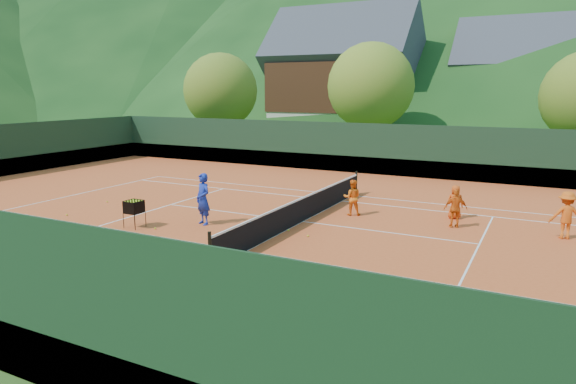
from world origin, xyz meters
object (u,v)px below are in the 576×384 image
at_px(student_b, 456,209).
at_px(ball_hopper, 134,207).
at_px(tennis_net, 303,209).
at_px(chalet_left, 344,82).
at_px(student_a, 352,197).
at_px(student_c, 455,202).
at_px(student_d, 566,215).
at_px(coach, 203,199).
at_px(chalet_mid, 529,89).

xyz_separation_m(student_b, ball_hopper, (-10.42, -5.32, 0.04)).
bearing_deg(student_b, ball_hopper, 6.88).
relative_size(tennis_net, ball_hopper, 12.07).
bearing_deg(chalet_left, student_a, -68.11).
distance_m(student_c, student_d, 3.95).
relative_size(coach, ball_hopper, 1.93).
distance_m(student_b, student_c, 1.38).
distance_m(coach, student_a, 5.91).
relative_size(coach, student_b, 1.36).
xyz_separation_m(student_a, ball_hopper, (-6.41, -5.41, 0.03)).
bearing_deg(chalet_left, chalet_mid, 14.04).
xyz_separation_m(tennis_net, ball_hopper, (-5.10, -3.55, 0.25)).
relative_size(student_d, tennis_net, 0.13).
height_order(coach, chalet_left, chalet_left).
bearing_deg(student_b, coach, 4.17).
bearing_deg(tennis_net, coach, -146.73).
bearing_deg(student_b, tennis_net, -1.77).
xyz_separation_m(student_a, student_b, (4.00, -0.09, -0.01)).
distance_m(student_a, chalet_mid, 32.76).
bearing_deg(chalet_mid, student_c, -91.72).
bearing_deg(student_a, student_c, 176.32).
height_order(tennis_net, ball_hopper, tennis_net).
relative_size(tennis_net, chalet_mid, 0.95).
distance_m(student_a, student_b, 4.00).
relative_size(student_a, chalet_mid, 0.11).
height_order(student_a, tennis_net, student_a).
height_order(tennis_net, chalet_left, chalet_left).
height_order(student_a, student_d, student_d).
bearing_deg(student_a, tennis_net, 32.39).
distance_m(student_a, student_c, 3.97).
height_order(student_a, chalet_mid, chalet_mid).
xyz_separation_m(chalet_left, chalet_mid, (16.00, 4.00, -0.66)).
xyz_separation_m(coach, tennis_net, (3.12, 2.05, -0.46)).
xyz_separation_m(tennis_net, chalet_mid, (6.00, 34.00, 4.47)).
relative_size(coach, tennis_net, 0.16).
bearing_deg(student_c, student_a, -2.50).
height_order(student_d, tennis_net, student_d).
bearing_deg(chalet_mid, ball_hopper, -106.47).
relative_size(coach, chalet_left, 0.14).
xyz_separation_m(coach, student_a, (4.43, 3.90, -0.25)).
xyz_separation_m(student_c, ball_hopper, (-10.18, -6.68, 0.08)).
height_order(student_b, chalet_left, chalet_left).
bearing_deg(tennis_net, student_c, 31.68).
bearing_deg(ball_hopper, tennis_net, 34.84).
relative_size(student_a, chalet_left, 0.10).
bearing_deg(student_c, chalet_mid, -112.94).
xyz_separation_m(student_c, student_d, (3.78, -1.12, 0.15)).
bearing_deg(student_d, coach, 2.33).
bearing_deg(student_a, coach, 18.97).
relative_size(student_b, student_d, 0.88).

